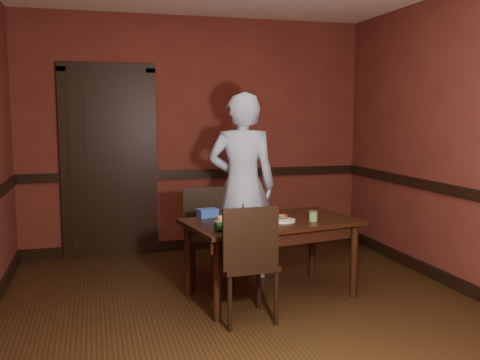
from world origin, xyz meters
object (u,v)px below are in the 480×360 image
dining_table (271,258)px  food_tub (208,213)px  chair_far (210,236)px  person (242,186)px  chair_near (245,262)px  sandwich_plate (282,219)px  sauce_jar (313,216)px  cheese_saucer (224,220)px

dining_table → food_tub: (-0.50, 0.27, 0.38)m
chair_far → person: (0.36, 0.15, 0.45)m
person → food_tub: 0.60m
dining_table → person: size_ratio=0.81×
dining_table → chair_near: 0.60m
person → food_tub: size_ratio=8.99×
person → sandwich_plate: person is taller
person → food_tub: bearing=57.8°
chair_far → sauce_jar: (0.76, -0.66, 0.28)m
food_tub → sauce_jar: bearing=-39.5°
sauce_jar → food_tub: (-0.84, 0.42, -0.01)m
sauce_jar → chair_near: bearing=-156.0°
person → sauce_jar: size_ratio=19.85×
chair_near → food_tub: (-0.14, 0.73, 0.26)m
sauce_jar → sandwich_plate: bearing=164.9°
sandwich_plate → sauce_jar: sauce_jar is taller
chair_far → chair_near: size_ratio=0.97×
chair_near → sauce_jar: size_ratio=10.14×
dining_table → person: bearing=86.5°
chair_far → cheese_saucer: chair_far is taller
sauce_jar → dining_table: bearing=155.7°
person → sandwich_plate: 0.78m
chair_far → person: 0.59m
person → cheese_saucer: size_ratio=11.35×
chair_far → person: bearing=26.0°
dining_table → person: person is taller
chair_near → chair_far: bearing=-89.5°
food_tub → dining_table: bearing=-40.9°
sauce_jar → person: bearing=116.9°
person → sandwich_plate: bearing=117.1°
chair_near → person: person is taller
dining_table → chair_far: 0.68m
dining_table → chair_far: chair_far is taller
sandwich_plate → sauce_jar: size_ratio=2.54×
sandwich_plate → sauce_jar: bearing=-15.1°
cheese_saucer → food_tub: (-0.09, 0.25, 0.02)m
chair_near → food_tub: size_ratio=4.59×
chair_near → sandwich_plate: size_ratio=4.00×
sandwich_plate → food_tub: 0.67m
chair_far → food_tub: 0.37m
chair_near → sandwich_plate: 0.62m
chair_near → sauce_jar: bearing=-159.5°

